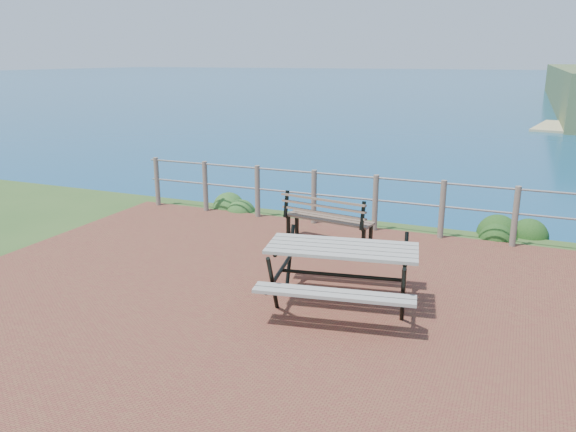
{
  "coord_description": "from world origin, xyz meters",
  "views": [
    {
      "loc": [
        2.27,
        -6.07,
        2.98
      ],
      "look_at": [
        -0.78,
        1.22,
        0.75
      ],
      "focal_mm": 35.0,
      "sensor_mm": 36.0,
      "label": 1
    }
  ],
  "objects": [
    {
      "name": "shrub_lip_east",
      "position": [
        2.31,
        3.95,
        0.0
      ],
      "size": [
        0.86,
        0.86,
        0.64
      ],
      "primitive_type": "ellipsoid",
      "color": "#144116",
      "rests_on": "ground"
    },
    {
      "name": "safety_railing",
      "position": [
        0.0,
        3.35,
        0.57
      ],
      "size": [
        9.4,
        0.1,
        1.0
      ],
      "color": "#6B5B4C",
      "rests_on": "ground"
    },
    {
      "name": "ground",
      "position": [
        0.0,
        0.0,
        0.0
      ],
      "size": [
        10.0,
        7.0,
        0.12
      ],
      "primitive_type": "cube",
      "color": "brown",
      "rests_on": "ground"
    },
    {
      "name": "ocean",
      "position": [
        0.0,
        200.0,
        0.0
      ],
      "size": [
        1200.0,
        1200.0,
        0.0
      ],
      "primitive_type": "plane",
      "color": "#156C83",
      "rests_on": "ground"
    },
    {
      "name": "park_bench",
      "position": [
        -0.52,
        2.35,
        0.56
      ],
      "size": [
        1.54,
        0.61,
        0.85
      ],
      "rotation": [
        0.0,
        0.0,
        -0.16
      ],
      "color": "brown",
      "rests_on": "ground"
    },
    {
      "name": "picnic_table",
      "position": [
        0.4,
        0.11,
        0.49
      ],
      "size": [
        1.91,
        1.55,
        0.76
      ],
      "rotation": [
        0.0,
        0.0,
        0.17
      ],
      "color": "gray",
      "rests_on": "ground"
    },
    {
      "name": "shrub_lip_west",
      "position": [
        -3.0,
        3.75,
        0.0
      ],
      "size": [
        0.82,
        0.82,
        0.58
      ],
      "primitive_type": "ellipsoid",
      "color": "#22541F",
      "rests_on": "ground"
    }
  ]
}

